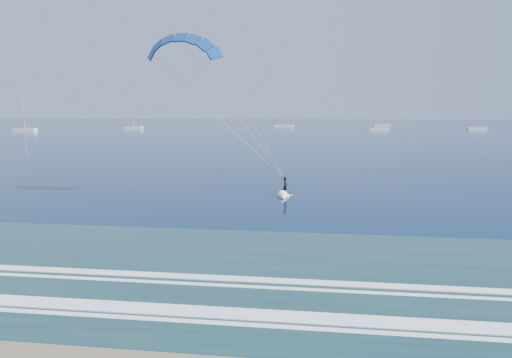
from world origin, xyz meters
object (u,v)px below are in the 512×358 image
object	(u,v)px
sailboat_4	(382,125)
sailboat_2	(284,126)
sailboat_3	(378,129)
kitesurfer_rig	(234,112)
sailboat_5	(477,129)
sailboat_0	(25,130)
sailboat_1	(133,128)

from	to	relation	value
sailboat_4	sailboat_2	bearing A→B (deg)	-158.95
sailboat_2	sailboat_3	xyz separation A→B (m)	(42.68, -34.51, -0.01)
kitesurfer_rig	sailboat_5	xyz separation A→B (m)	(77.96, 169.41, -7.83)
sailboat_0	sailboat_5	world-z (taller)	sailboat_0
sailboat_0	sailboat_2	world-z (taller)	sailboat_0
sailboat_0	sailboat_4	distance (m)	173.64
sailboat_3	sailboat_4	bearing A→B (deg)	80.76
sailboat_0	sailboat_3	bearing A→B (deg)	9.95
sailboat_1	sailboat_2	size ratio (longest dim) A/B	0.94
kitesurfer_rig	sailboat_3	distance (m)	161.05
sailboat_0	sailboat_3	distance (m)	147.57
sailboat_2	sailboat_4	xyz separation A→B (m)	(51.52, 19.83, -0.01)
sailboat_1	sailboat_2	bearing A→B (deg)	25.64
sailboat_1	sailboat_2	world-z (taller)	sailboat_2
sailboat_4	sailboat_0	bearing A→B (deg)	-152.62
kitesurfer_rig	sailboat_5	size ratio (longest dim) A/B	1.55
sailboat_4	sailboat_1	bearing A→B (deg)	-156.31
sailboat_0	sailboat_5	distance (m)	192.87
sailboat_2	sailboat_5	world-z (taller)	sailboat_2
kitesurfer_rig	sailboat_0	world-z (taller)	kitesurfer_rig
kitesurfer_rig	sailboat_2	world-z (taller)	kitesurfer_rig
kitesurfer_rig	sailboat_0	bearing A→B (deg)	130.17
sailboat_1	sailboat_3	bearing A→B (deg)	-1.15
kitesurfer_rig	sailboat_5	bearing A→B (deg)	65.29
kitesurfer_rig	sailboat_4	distance (m)	216.00
sailboat_2	sailboat_3	bearing A→B (deg)	-38.96
sailboat_0	sailboat_3	size ratio (longest dim) A/B	1.22
sailboat_2	sailboat_3	world-z (taller)	sailboat_2
sailboat_1	sailboat_4	xyz separation A→B (m)	(118.82, 52.14, -0.00)
sailboat_3	sailboat_4	world-z (taller)	sailboat_4
sailboat_0	sailboat_2	xyz separation A→B (m)	(102.66, 60.01, -0.00)
sailboat_5	sailboat_3	bearing A→B (deg)	-164.40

